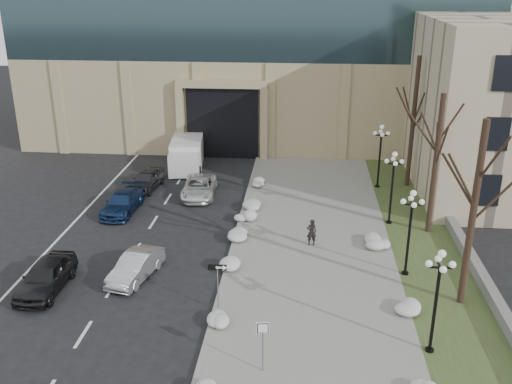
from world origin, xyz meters
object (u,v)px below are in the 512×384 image
Objects in this scene: box_truck at (187,153)px; lamppost_a at (438,288)px; car_c at (123,202)px; lamppost_b at (410,222)px; car_b at (136,267)px; lamppost_c at (393,178)px; car_a at (46,276)px; car_d at (199,187)px; lamppost_d at (380,148)px; one_way_sign at (221,273)px; pedestrian at (312,232)px; car_e at (147,179)px; keep_sign at (263,336)px.

lamppost_a is (14.90, -23.43, 2.01)m from box_truck.
lamppost_b is (17.21, -7.01, 2.41)m from car_c.
lamppost_c reaches higher than car_b.
car_a is 0.95× the size of car_d.
lamppost_d is (0.00, 19.50, 0.00)m from lamppost_a.
car_c is 13.84m from one_way_sign.
car_b is 0.56× the size of box_truck.
lamppost_b and lamppost_d have the same top height.
car_d is at bearing -55.90° from pedestrian.
car_b is at bearing 149.55° from one_way_sign.
car_e is 0.87× the size of lamppost_b.
car_c is 2.89× the size of pedestrian.
one_way_sign is 0.50× the size of lamppost_a.
lamppost_b is at bearing 43.72° from keep_sign.
box_truck is 27.84m from lamppost_a.
car_d is 13.50m from lamppost_c.
lamppost_a reaches higher than pedestrian.
car_e is 0.58× the size of box_truck.
car_c is (0.73, 10.03, -0.10)m from car_a.
pedestrian is 0.33× the size of lamppost_d.
box_truck is (1.86, 5.51, 0.36)m from car_e.
car_a is at bearing -114.86° from car_d.
car_b is at bearing 20.97° from car_a.
one_way_sign reaches higher than car_c.
lamppost_b is (4.86, -2.96, 2.16)m from pedestrian.
lamppost_d is at bearing 90.00° from lamppost_a.
lamppost_c is (12.72, -3.83, 2.42)m from car_d.
one_way_sign is 0.50× the size of lamppost_c.
lamppost_a is (13.87, -5.02, 2.41)m from car_b.
box_truck is at bearing 81.62° from car_a.
lamppost_b is (16.76, -11.42, 2.37)m from car_e.
one_way_sign is 9.43m from lamppost_a.
lamppost_c reaches higher than box_truck.
car_b is at bearing -133.77° from lamppost_d.
car_d is at bearing 97.77° from car_b.
car_e is at bearing 114.45° from one_way_sign.
lamppost_c is at bearing 43.23° from car_b.
car_a is 1.92× the size of keep_sign.
car_c is 5.57m from car_d.
lamppost_d is at bearing 8.37° from car_d.
keep_sign is 10.87m from lamppost_b.
keep_sign is (9.97, -19.80, 1.01)m from car_e.
lamppost_b reaches higher than car_d.
car_e is 17.63m from lamppost_c.
lamppost_d is at bearing 42.03° from car_a.
lamppost_a reaches higher than car_c.
lamppost_c is (13.87, 7.98, 2.41)m from car_b.
car_d is at bearing 102.29° from one_way_sign.
one_way_sign is 13.97m from lamppost_c.
car_b is 5.64m from one_way_sign.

